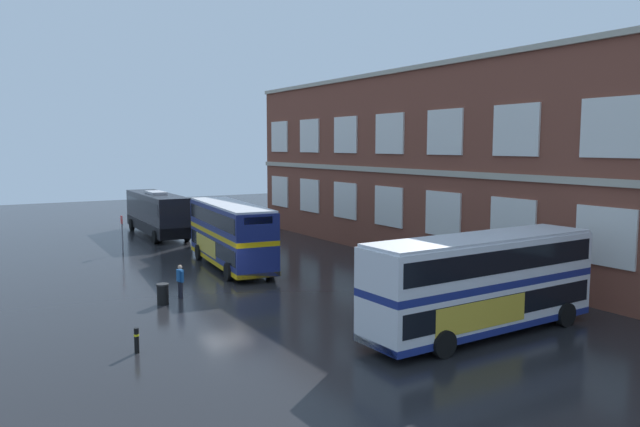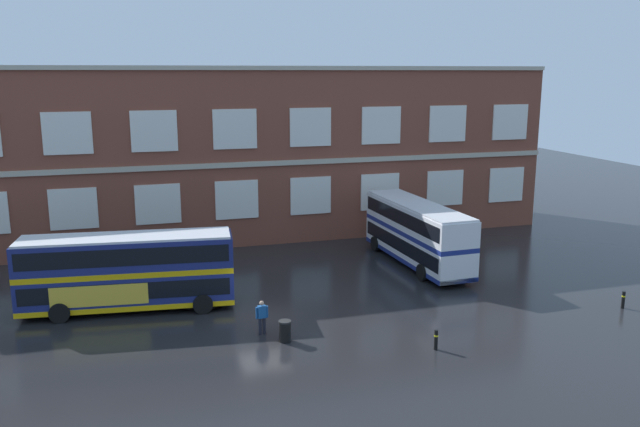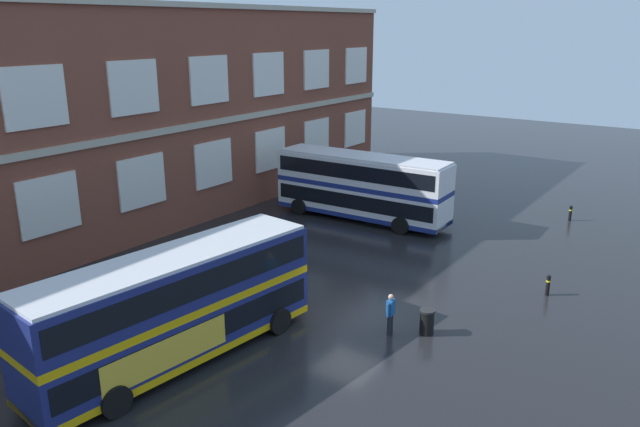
# 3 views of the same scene
# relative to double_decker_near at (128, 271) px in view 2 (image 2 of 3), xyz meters

# --- Properties ---
(ground_plane) EXTENTS (120.00, 120.00, 0.00)m
(ground_plane) POSITION_rel_double_decker_near_xyz_m (6.64, -1.05, -2.15)
(ground_plane) COLOR black
(brick_terminal_building) EXTENTS (49.33, 8.19, 12.86)m
(brick_terminal_building) POSITION_rel_double_decker_near_xyz_m (7.71, 14.93, 4.13)
(brick_terminal_building) COLOR brown
(brick_terminal_building) RESTS_ON ground
(double_decker_near) EXTENTS (11.22, 3.79, 4.07)m
(double_decker_near) POSITION_rel_double_decker_near_xyz_m (0.00, 0.00, 0.00)
(double_decker_near) COLOR navy
(double_decker_near) RESTS_ON ground
(double_decker_middle) EXTENTS (3.13, 11.08, 4.07)m
(double_decker_middle) POSITION_rel_double_decker_near_xyz_m (18.28, 3.35, 0.00)
(double_decker_middle) COLOR silver
(double_decker_middle) RESTS_ON ground
(waiting_passenger) EXTENTS (0.64, 0.28, 1.70)m
(waiting_passenger) POSITION_rel_double_decker_near_xyz_m (6.09, -5.31, -1.22)
(waiting_passenger) COLOR black
(waiting_passenger) RESTS_ON ground
(station_litter_bin) EXTENTS (0.60, 0.60, 1.03)m
(station_litter_bin) POSITION_rel_double_decker_near_xyz_m (6.94, -6.48, -1.63)
(station_litter_bin) COLOR black
(station_litter_bin) RESTS_ON ground
(safety_bollard_west) EXTENTS (0.19, 0.19, 0.95)m
(safety_bollard_west) POSITION_rel_double_decker_near_xyz_m (13.33, -9.37, -1.66)
(safety_bollard_west) COLOR black
(safety_bollard_west) RESTS_ON ground
(safety_bollard_east) EXTENTS (0.19, 0.19, 0.95)m
(safety_bollard_east) POSITION_rel_double_decker_near_xyz_m (25.39, -7.43, -1.66)
(safety_bollard_east) COLOR black
(safety_bollard_east) RESTS_ON ground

